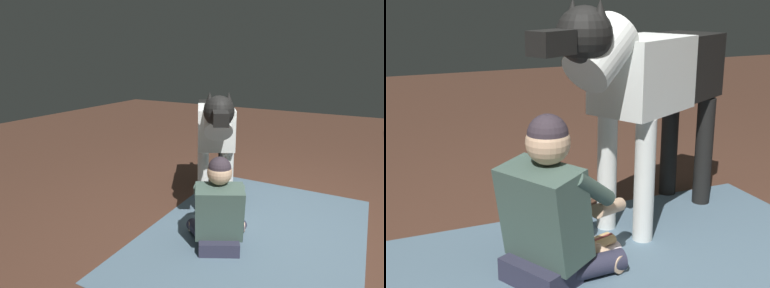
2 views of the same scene
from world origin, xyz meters
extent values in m
plane|color=#4F3125|center=(0.00, 0.00, 0.00)|extent=(14.51, 14.51, 0.00)
cube|color=slate|center=(0.09, -0.06, 0.00)|extent=(2.60, 1.87, 0.01)
cube|color=#2E2E41|center=(0.49, -0.25, 0.06)|extent=(0.37, 0.41, 0.12)
cylinder|color=#2E2E41|center=(0.42, -0.46, 0.07)|extent=(0.33, 0.38, 0.11)
cylinder|color=beige|center=(0.26, -0.47, 0.06)|extent=(0.27, 0.36, 0.09)
cylinder|color=#2E2E41|center=(0.28, -0.19, 0.07)|extent=(0.40, 0.13, 0.11)
cylinder|color=beige|center=(0.18, -0.32, 0.06)|extent=(0.23, 0.37, 0.09)
cube|color=#445B51|center=(0.46, -0.27, 0.35)|extent=(0.44, 0.49, 0.49)
cylinder|color=#445B51|center=(0.42, -0.49, 0.47)|extent=(0.30, 0.21, 0.24)
cylinder|color=beige|center=(0.22, -0.54, 0.30)|extent=(0.28, 0.16, 0.12)
cylinder|color=#445B51|center=(0.26, -0.18, 0.47)|extent=(0.30, 0.21, 0.24)
cylinder|color=beige|center=(0.10, -0.31, 0.30)|extent=(0.26, 0.22, 0.12)
sphere|color=beige|center=(0.43, -0.28, 0.69)|extent=(0.21, 0.21, 0.21)
sphere|color=#372D35|center=(0.43, -0.28, 0.73)|extent=(0.19, 0.19, 0.19)
cylinder|color=white|center=(-0.19, -0.46, 0.35)|extent=(0.11, 0.11, 0.71)
cylinder|color=white|center=(-0.07, -0.69, 0.35)|extent=(0.11, 0.11, 0.71)
cylinder|color=black|center=(-0.82, -0.79, 0.35)|extent=(0.11, 0.11, 0.71)
cylinder|color=black|center=(-0.70, -1.01, 0.35)|extent=(0.11, 0.11, 0.71)
cube|color=white|center=(-0.26, -0.64, 0.91)|extent=(0.66, 0.58, 0.41)
cube|color=black|center=(-0.64, -0.84, 0.91)|extent=(0.59, 0.53, 0.39)
cylinder|color=white|center=(0.09, -0.46, 1.06)|extent=(0.48, 0.41, 0.39)
sphere|color=black|center=(0.20, -0.40, 1.16)|extent=(0.27, 0.27, 0.27)
cube|color=black|center=(0.40, -0.30, 1.14)|extent=(0.24, 0.20, 0.11)
cone|color=black|center=(0.15, -0.34, 1.26)|extent=(0.13, 0.13, 0.12)
cone|color=black|center=(0.23, -0.48, 1.26)|extent=(0.13, 0.13, 0.12)
cylinder|color=black|center=(-0.87, -0.96, 0.87)|extent=(0.34, 0.21, 0.24)
cylinder|color=white|center=(0.09, -0.46, 0.01)|extent=(0.26, 0.26, 0.01)
cylinder|color=tan|center=(0.10, -0.48, 0.04)|extent=(0.20, 0.10, 0.05)
cylinder|color=tan|center=(0.08, -0.44, 0.04)|extent=(0.20, 0.10, 0.05)
cylinder|color=brown|center=(0.09, -0.46, 0.04)|extent=(0.20, 0.09, 0.04)
camera|label=1|loc=(2.76, 0.73, 1.62)|focal=30.41mm
camera|label=2|loc=(1.21, 1.90, 1.36)|focal=49.44mm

